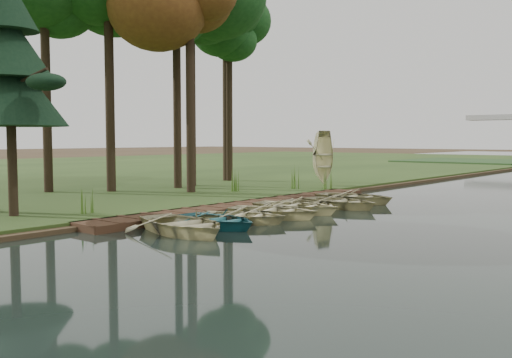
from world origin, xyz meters
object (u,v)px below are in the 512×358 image
Objects in this scene: rowboat_0 at (183,221)px; rowboat_1 at (217,218)px; boardwalk at (249,206)px; rowboat_2 at (243,214)px; pine_tree at (9,66)px; stored_rowboat at (323,180)px.

rowboat_0 is 1.61m from rowboat_1.
boardwalk is 5.16× the size of rowboat_2.
pine_tree reaches higher than boardwalk.
stored_rowboat is 18.36m from pine_tree.
boardwalk is 1.95× the size of pine_tree.
pine_tree is at bearing -113.07° from boardwalk.
rowboat_1 is at bearing -60.74° from boardwalk.
pine_tree reaches higher than rowboat_1.
rowboat_1 is (-0.10, 1.60, -0.06)m from rowboat_0.
boardwalk is at bearing 32.60° from rowboat_1.
stored_rowboat reaches higher than rowboat_1.
boardwalk is 6.73m from rowboat_0.
rowboat_1 is 14.81m from stored_rowboat.
rowboat_0 is at bearing -150.75° from stored_rowboat.
rowboat_1 is at bearing -149.18° from stored_rowboat.
boardwalk is 5.25m from rowboat_1.
rowboat_1 reaches higher than boardwalk.
rowboat_1 is at bearing 158.58° from rowboat_2.
boardwalk is 9.68m from stored_rowboat.
rowboat_0 is (2.66, -6.18, 0.29)m from boardwalk.
rowboat_1 is 1.02× the size of stored_rowboat.
pine_tree is (-6.21, -2.15, 4.99)m from rowboat_0.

